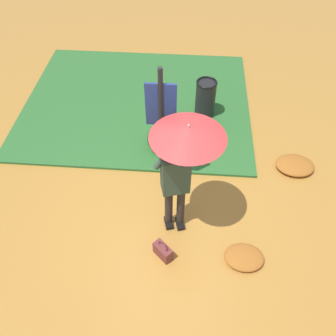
{
  "coord_description": "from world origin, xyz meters",
  "views": [
    {
      "loc": [
        0.3,
        -3.14,
        4.74
      ],
      "look_at": [
        0.04,
        0.37,
        0.85
      ],
      "focal_mm": 37.62,
      "sensor_mm": 36.0,
      "label": 1
    }
  ],
  "objects": [
    {
      "name": "leaf_pile_near_person",
      "position": [
        2.27,
        1.32,
        0.08
      ],
      "size": [
        0.69,
        0.55,
        0.15
      ],
      "color": "#A86023",
      "rests_on": "ground_plane"
    },
    {
      "name": "person_with_umbrella",
      "position": [
        0.25,
        -0.01,
        1.55
      ],
      "size": [
        0.96,
        0.96,
        2.04
      ],
      "color": "#2D2823",
      "rests_on": "ground_plane"
    },
    {
      "name": "handbag",
      "position": [
        0.04,
        -0.61,
        0.13
      ],
      "size": [
        0.31,
        0.31,
        0.37
      ],
      "color": "brown",
      "rests_on": "ground_plane"
    },
    {
      "name": "info_sign_post",
      "position": [
        -0.09,
        0.78,
        1.44
      ],
      "size": [
        0.44,
        0.07,
        2.3
      ],
      "color": "black",
      "rests_on": "ground_plane"
    },
    {
      "name": "shrub_cluster",
      "position": [
        -0.09,
        1.6,
        0.27
      ],
      "size": [
        0.7,
        0.64,
        0.58
      ],
      "color": "#285628",
      "rests_on": "ground_plane"
    },
    {
      "name": "trash_bin",
      "position": [
        0.62,
        2.69,
        0.42
      ],
      "size": [
        0.42,
        0.42,
        0.83
      ],
      "color": "black",
      "rests_on": "ground_plane"
    },
    {
      "name": "leaf_pile_by_bench",
      "position": [
        1.23,
        -0.59,
        0.06
      ],
      "size": [
        0.58,
        0.46,
        0.13
      ],
      "color": "#A86023",
      "rests_on": "ground_plane"
    },
    {
      "name": "ground_plane",
      "position": [
        0.0,
        0.0,
        0.0
      ],
      "size": [
        18.0,
        18.0,
        0.0
      ],
      "primitive_type": "plane",
      "color": "#B27A33"
    },
    {
      "name": "grass_verge",
      "position": [
        -0.83,
        3.02,
        0.03
      ],
      "size": [
        4.8,
        4.0,
        0.05
      ],
      "color": "#2D662D",
      "rests_on": "ground_plane"
    }
  ]
}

